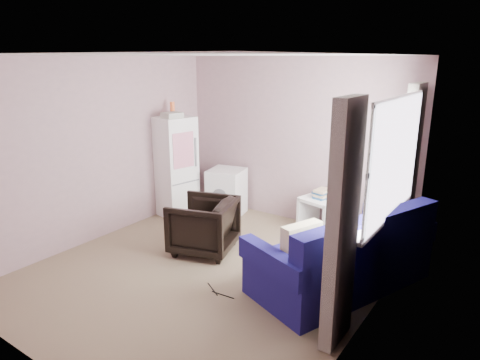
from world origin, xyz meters
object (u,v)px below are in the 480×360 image
object	(u,v)px
fridge	(175,166)
sofa	(345,259)
side_table	(321,213)
armchair	(203,223)
washing_machine	(227,191)

from	to	relation	value
fridge	sofa	bearing A→B (deg)	-0.21
side_table	sofa	world-z (taller)	sofa
armchair	sofa	xyz separation A→B (m)	(1.87, 0.17, -0.05)
washing_machine	sofa	xyz separation A→B (m)	(2.45, -1.12, -0.05)
fridge	side_table	world-z (taller)	fridge
washing_machine	side_table	size ratio (longest dim) A/B	1.10
side_table	fridge	bearing A→B (deg)	-166.20
washing_machine	side_table	xyz separation A→B (m)	(1.61, 0.10, -0.07)
armchair	fridge	distance (m)	1.57
fridge	washing_machine	world-z (taller)	fridge
side_table	sofa	distance (m)	1.48
side_table	armchair	bearing A→B (deg)	-126.38
fridge	sofa	size ratio (longest dim) A/B	0.79
armchair	side_table	xyz separation A→B (m)	(1.03, 1.40, -0.07)
armchair	washing_machine	distance (m)	1.42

